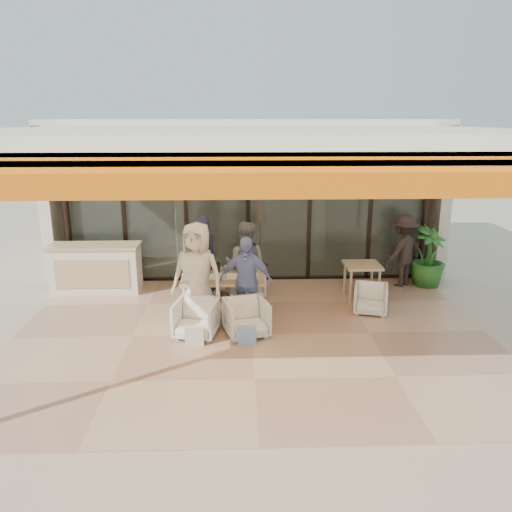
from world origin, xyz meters
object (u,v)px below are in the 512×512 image
at_px(host_counter, 96,268).
at_px(chair_far_left, 204,282).
at_px(chair_near_left, 196,317).
at_px(standing_woman, 403,251).
at_px(dining_table, 222,280).
at_px(side_table, 362,269).
at_px(diner_navy, 201,262).
at_px(diner_grey, 245,265).
at_px(chair_far_right, 245,280).
at_px(chair_near_right, 246,316).
at_px(diner_periwinkle, 246,281).
at_px(diner_cream, 197,275).
at_px(side_chair, 371,298).
at_px(potted_palm, 428,257).

distance_m(host_counter, chair_far_left, 2.30).
height_order(chair_near_left, standing_woman, standing_woman).
xyz_separation_m(dining_table, side_table, (2.78, 0.72, -0.05)).
bearing_deg(host_counter, chair_far_left, -9.60).
xyz_separation_m(diner_navy, side_table, (3.19, 0.28, -0.26)).
relative_size(diner_grey, side_table, 2.26).
height_order(host_counter, standing_woman, standing_woman).
height_order(chair_far_right, standing_woman, standing_woman).
height_order(chair_near_left, chair_near_right, chair_near_left).
bearing_deg(chair_near_left, side_table, 38.86).
bearing_deg(diner_periwinkle, side_table, 38.56).
bearing_deg(host_counter, diner_cream, -38.22).
height_order(chair_near_left, side_chair, chair_near_left).
bearing_deg(host_counter, chair_far_right, -7.03).
bearing_deg(diner_navy, potted_palm, 172.12).
distance_m(chair_far_left, chair_near_right, 2.08).
relative_size(chair_far_right, side_chair, 1.15).
bearing_deg(host_counter, side_table, -6.30).
bearing_deg(chair_near_right, host_counter, 127.94).
relative_size(host_counter, standing_woman, 1.16).
bearing_deg(chair_far_right, diner_cream, 43.14).
relative_size(chair_far_right, diner_periwinkle, 0.44).
height_order(side_table, side_chair, side_table).
xyz_separation_m(diner_cream, diner_periwinkle, (0.84, 0.00, -0.13)).
distance_m(chair_near_right, side_table, 2.90).
distance_m(chair_near_right, diner_grey, 1.48).
bearing_deg(host_counter, diner_grey, -15.88).
bearing_deg(host_counter, diner_navy, -21.31).
relative_size(side_chair, standing_woman, 0.39).
height_order(chair_near_left, diner_grey, diner_grey).
height_order(chair_far_left, diner_grey, diner_grey).
bearing_deg(standing_woman, side_chair, 20.49).
bearing_deg(diner_periwinkle, chair_far_left, 132.82).
bearing_deg(host_counter, chair_near_left, -45.24).
xyz_separation_m(host_counter, side_chair, (5.45, -1.35, -0.22)).
distance_m(chair_far_right, chair_near_right, 1.90).
height_order(standing_woman, potted_palm, standing_woman).
height_order(chair_far_right, side_table, side_table).
bearing_deg(diner_periwinkle, chair_far_right, 101.86).
relative_size(chair_near_left, diner_grey, 0.42).
height_order(host_counter, diner_navy, diner_navy).
height_order(diner_navy, diner_periwinkle, diner_navy).
height_order(chair_near_left, side_table, side_table).
distance_m(standing_woman, potted_palm, 0.57).
bearing_deg(side_chair, potted_palm, 58.33).
xyz_separation_m(diner_navy, diner_cream, (0.00, -0.90, 0.03)).
distance_m(chair_near_left, standing_woman, 4.93).
xyz_separation_m(chair_far_left, standing_woman, (4.25, 0.56, 0.46)).
relative_size(host_counter, chair_far_left, 2.77).
height_order(chair_near_right, potted_palm, potted_palm).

